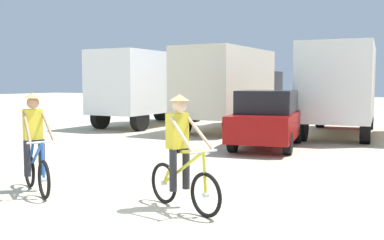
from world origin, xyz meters
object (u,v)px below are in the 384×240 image
(box_truck_cream_rv, at_px, (231,85))
(box_truck_white_box, at_px, (340,86))
(cyclist_cowboy_hat, at_px, (35,146))
(cyclist_near_camera, at_px, (181,156))
(sedan_parked, at_px, (267,119))
(box_truck_avon_van, at_px, (149,85))

(box_truck_cream_rv, bearing_deg, box_truck_white_box, 3.29)
(cyclist_cowboy_hat, xyz_separation_m, cyclist_near_camera, (2.90, 0.28, 0.00))
(sedan_parked, bearing_deg, cyclist_cowboy_hat, -103.73)
(box_truck_cream_rv, distance_m, box_truck_white_box, 4.36)
(box_truck_white_box, distance_m, cyclist_near_camera, 11.80)
(sedan_parked, bearing_deg, cyclist_near_camera, -81.64)
(sedan_parked, height_order, cyclist_cowboy_hat, cyclist_cowboy_hat)
(box_truck_white_box, xyz_separation_m, cyclist_cowboy_hat, (-3.13, -12.04, -1.03))
(box_truck_white_box, bearing_deg, cyclist_cowboy_hat, -104.57)
(box_truck_avon_van, xyz_separation_m, cyclist_near_camera, (8.32, -11.62, -1.03))
(box_truck_cream_rv, height_order, cyclist_cowboy_hat, box_truck_cream_rv)
(box_truck_white_box, xyz_separation_m, sedan_parked, (-1.29, -4.52, -0.99))
(box_truck_avon_van, distance_m, cyclist_near_camera, 14.33)
(box_truck_white_box, bearing_deg, cyclist_near_camera, -91.12)
(box_truck_avon_van, distance_m, cyclist_cowboy_hat, 13.12)
(box_truck_cream_rv, bearing_deg, cyclist_near_camera, -70.27)
(sedan_parked, distance_m, cyclist_cowboy_hat, 7.74)
(box_truck_cream_rv, height_order, sedan_parked, box_truck_cream_rv)
(box_truck_cream_rv, distance_m, cyclist_near_camera, 12.27)
(cyclist_cowboy_hat, bearing_deg, box_truck_white_box, 75.43)
(box_truck_avon_van, bearing_deg, sedan_parked, -31.19)
(box_truck_avon_van, relative_size, cyclist_cowboy_hat, 3.72)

